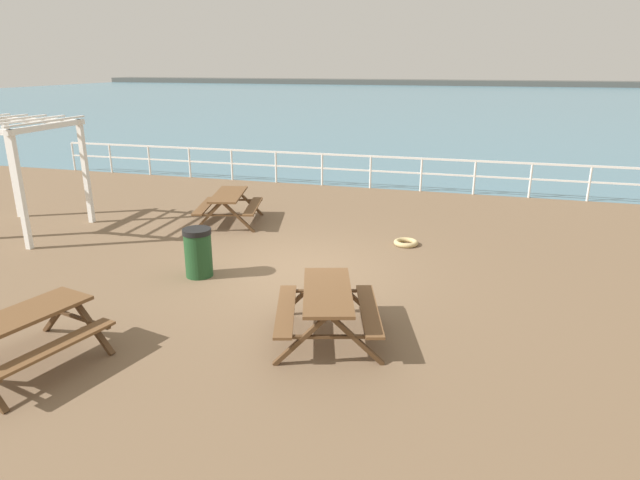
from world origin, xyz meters
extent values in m
cube|color=brown|center=(0.00, 0.00, -0.10)|extent=(30.00, 24.00, 0.20)
cube|color=teal|center=(0.00, 52.75, 0.00)|extent=(142.00, 90.00, 0.01)
cube|color=#4C4C47|center=(0.00, 95.75, 0.00)|extent=(142.00, 6.00, 1.80)
cube|color=white|center=(0.00, 7.75, 1.05)|extent=(23.00, 0.06, 0.06)
cube|color=white|center=(0.00, 7.75, 0.58)|extent=(23.00, 0.05, 0.05)
cylinder|color=white|center=(-11.50, 7.75, 0.53)|extent=(0.07, 0.07, 1.05)
cylinder|color=white|center=(-9.86, 7.75, 0.53)|extent=(0.07, 0.07, 1.05)
cylinder|color=white|center=(-8.21, 7.75, 0.53)|extent=(0.07, 0.07, 1.05)
cylinder|color=white|center=(-6.57, 7.75, 0.53)|extent=(0.07, 0.07, 1.05)
cylinder|color=white|center=(-4.93, 7.75, 0.53)|extent=(0.07, 0.07, 1.05)
cylinder|color=white|center=(-3.29, 7.75, 0.53)|extent=(0.07, 0.07, 1.05)
cylinder|color=white|center=(-1.64, 7.75, 0.53)|extent=(0.07, 0.07, 1.05)
cylinder|color=white|center=(0.00, 7.75, 0.53)|extent=(0.07, 0.07, 1.05)
cylinder|color=white|center=(1.64, 7.75, 0.53)|extent=(0.07, 0.07, 1.05)
cylinder|color=white|center=(3.29, 7.75, 0.53)|extent=(0.07, 0.07, 1.05)
cylinder|color=white|center=(4.93, 7.75, 0.53)|extent=(0.07, 0.07, 1.05)
cylinder|color=white|center=(6.57, 7.75, 0.53)|extent=(0.07, 0.07, 1.05)
cube|color=brown|center=(1.33, -2.59, 0.75)|extent=(1.18, 1.92, 0.05)
cube|color=brown|center=(0.74, -2.76, 0.45)|extent=(0.76, 1.80, 0.04)
cube|color=brown|center=(1.93, -2.41, 0.45)|extent=(0.76, 1.80, 0.04)
cube|color=#50351E|center=(0.75, -1.95, 0.38)|extent=(0.78, 0.30, 0.79)
cube|color=#50351E|center=(1.47, -1.73, 0.38)|extent=(0.78, 0.30, 0.79)
cube|color=#50351E|center=(1.11, -1.84, 0.42)|extent=(1.46, 0.48, 0.04)
cube|color=#50351E|center=(1.20, -3.44, 0.38)|extent=(0.78, 0.30, 0.79)
cube|color=#50351E|center=(1.91, -3.23, 0.38)|extent=(0.78, 0.30, 0.79)
cube|color=#50351E|center=(1.56, -3.34, 0.42)|extent=(1.46, 0.48, 0.04)
cube|color=brown|center=(-2.37, -4.50, 0.75)|extent=(1.11, 1.92, 0.05)
cube|color=brown|center=(-1.77, -4.65, 0.45)|extent=(0.68, 1.81, 0.04)
cube|color=#50351E|center=(-2.55, -3.66, 0.38)|extent=(0.79, 0.27, 0.79)
cube|color=#50351E|center=(-1.82, -3.84, 0.38)|extent=(0.79, 0.27, 0.79)
cube|color=#50351E|center=(-2.19, -3.75, 0.42)|extent=(1.47, 0.42, 0.04)
cube|color=brown|center=(-2.70, 2.70, 0.75)|extent=(1.12, 1.92, 0.05)
cube|color=brown|center=(-3.30, 2.55, 0.45)|extent=(0.69, 1.81, 0.04)
cube|color=brown|center=(-2.10, 2.85, 0.45)|extent=(0.69, 1.81, 0.04)
cube|color=#50351E|center=(-3.25, 3.36, 0.38)|extent=(0.79, 0.27, 0.79)
cube|color=#50351E|center=(-2.53, 3.54, 0.38)|extent=(0.79, 0.27, 0.79)
cube|color=#50351E|center=(-2.89, 3.45, 0.42)|extent=(1.47, 0.42, 0.04)
cube|color=#50351E|center=(-2.88, 1.85, 0.38)|extent=(0.79, 0.27, 0.79)
cube|color=#50351E|center=(-2.15, 2.03, 0.38)|extent=(0.79, 0.27, 0.79)
cube|color=#50351E|center=(-2.51, 1.94, 0.42)|extent=(1.47, 0.42, 0.04)
cube|color=white|center=(-6.17, 1.79, 1.25)|extent=(0.12, 0.12, 2.50)
cube|color=white|center=(-6.11, -0.41, 1.25)|extent=(0.12, 0.12, 2.50)
cube|color=white|center=(-8.37, 1.73, 1.25)|extent=(0.12, 0.12, 2.50)
cube|color=white|center=(-6.14, 0.69, 2.56)|extent=(0.18, 2.44, 0.12)
cube|color=white|center=(-7.27, 1.76, 2.56)|extent=(2.44, 0.18, 0.12)
cube|color=white|center=(-7.24, 0.66, 2.68)|extent=(0.15, 2.56, 0.04)
cube|color=white|center=(-6.69, 0.67, 2.68)|extent=(0.15, 2.56, 0.04)
cube|color=white|center=(-6.14, 0.69, 2.68)|extent=(0.15, 2.56, 0.04)
cylinder|color=#1E4723|center=(-1.70, -0.85, 0.42)|extent=(0.52, 0.52, 0.85)
cylinder|color=black|center=(-1.70, -0.85, 0.90)|extent=(0.55, 0.55, 0.10)
torus|color=tan|center=(1.90, 2.14, 0.06)|extent=(0.55, 0.55, 0.11)
camera|label=1|loc=(3.26, -9.76, 3.95)|focal=30.82mm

